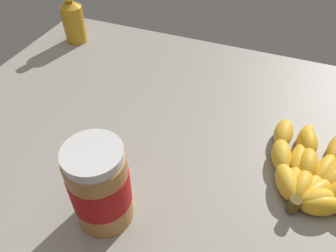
% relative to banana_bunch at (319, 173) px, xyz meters
% --- Properties ---
extents(ground_plane, '(0.94, 0.79, 0.05)m').
position_rel_banana_bunch_xyz_m(ground_plane, '(0.33, -0.01, -0.04)').
color(ground_plane, gray).
extents(banana_bunch, '(0.24, 0.23, 0.04)m').
position_rel_banana_bunch_xyz_m(banana_bunch, '(0.00, 0.00, 0.00)').
color(banana_bunch, gold).
rests_on(banana_bunch, ground_plane).
extents(peanut_butter_jar, '(0.09, 0.09, 0.15)m').
position_rel_banana_bunch_xyz_m(peanut_butter_jar, '(0.32, 0.20, 0.06)').
color(peanut_butter_jar, '#B27238').
rests_on(peanut_butter_jar, ground_plane).
extents(honey_bottle, '(0.06, 0.06, 0.14)m').
position_rel_banana_bunch_xyz_m(honey_bottle, '(0.68, -0.27, 0.05)').
color(honey_bottle, '#C78C1D').
rests_on(honey_bottle, ground_plane).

